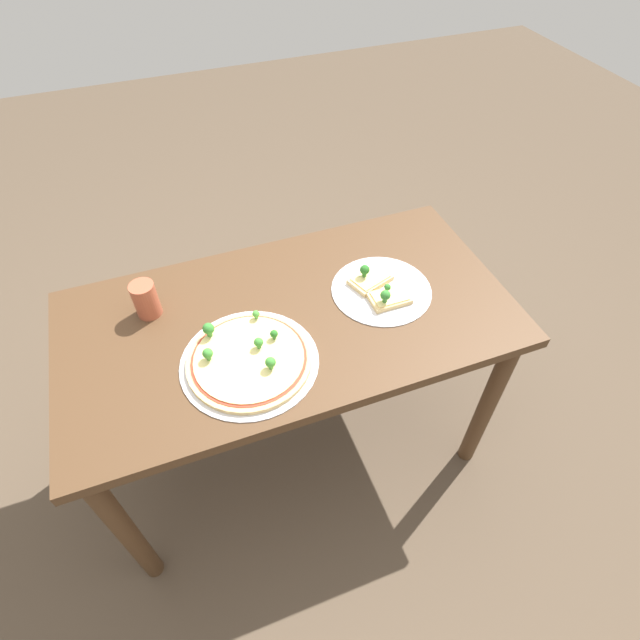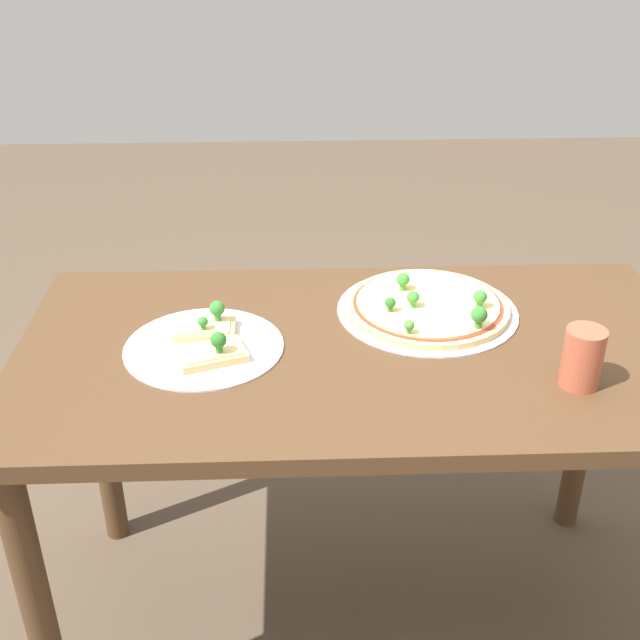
% 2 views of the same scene
% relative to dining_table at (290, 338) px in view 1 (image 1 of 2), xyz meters
% --- Properties ---
extents(ground_plane, '(8.00, 8.00, 0.00)m').
position_rel_dining_table_xyz_m(ground_plane, '(0.00, 0.00, -0.66)').
color(ground_plane, brown).
extents(dining_table, '(1.37, 0.72, 0.77)m').
position_rel_dining_table_xyz_m(dining_table, '(0.00, 0.00, 0.00)').
color(dining_table, '#4C331E').
rests_on(dining_table, ground_plane).
extents(pizza_tray_whole, '(0.39, 0.39, 0.07)m').
position_rel_dining_table_xyz_m(pizza_tray_whole, '(0.16, 0.13, 0.12)').
color(pizza_tray_whole, silver).
rests_on(pizza_tray_whole, dining_table).
extents(pizza_tray_slice, '(0.32, 0.32, 0.07)m').
position_rel_dining_table_xyz_m(pizza_tray_slice, '(-0.30, 0.00, 0.12)').
color(pizza_tray_slice, silver).
rests_on(pizza_tray_slice, dining_table).
extents(drinking_cup, '(0.07, 0.07, 0.11)m').
position_rel_dining_table_xyz_m(drinking_cup, '(0.39, -0.16, 0.16)').
color(drinking_cup, '#AD5138').
rests_on(drinking_cup, dining_table).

